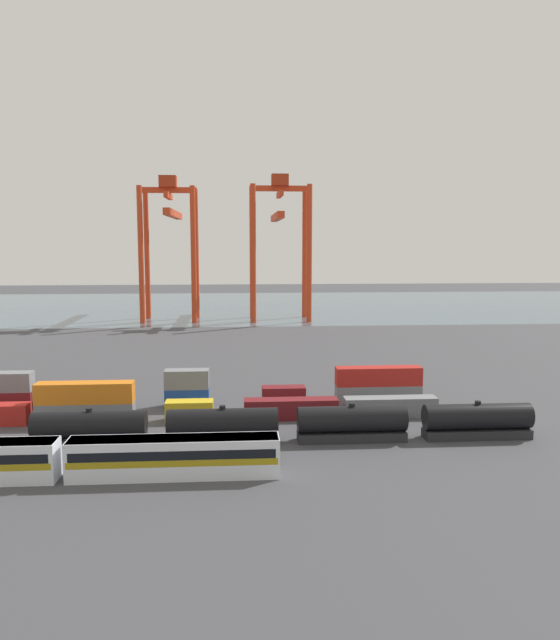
{
  "coord_description": "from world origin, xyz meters",
  "views": [
    {
      "loc": [
        1.7,
        -80.92,
        22.77
      ],
      "look_at": [
        8.71,
        19.59,
        9.95
      ],
      "focal_mm": 34.71,
      "sensor_mm": 36.0,
      "label": 1
    }
  ],
  "objects_px": {
    "shipping_container_5": "(390,407)",
    "shipping_container_12": "(378,394)",
    "shipping_container_4": "(291,409)",
    "gantry_crane_west": "(170,231)",
    "gantry_crane_central": "(279,231)",
    "shipping_container_3": "(189,411)",
    "freight_tank_row": "(288,424)",
    "passenger_train": "(62,458)"
  },
  "relations": [
    {
      "from": "shipping_container_5",
      "to": "shipping_container_12",
      "type": "bearing_deg",
      "value": 90.1
    },
    {
      "from": "shipping_container_12",
      "to": "shipping_container_4",
      "type": "bearing_deg",
      "value": -152.12
    },
    {
      "from": "gantry_crane_west",
      "to": "gantry_crane_central",
      "type": "height_order",
      "value": "gantry_crane_central"
    },
    {
      "from": "shipping_container_3",
      "to": "gantry_crane_west",
      "type": "relative_size",
      "value": 0.15
    },
    {
      "from": "shipping_container_12",
      "to": "gantry_crane_central",
      "type": "height_order",
      "value": "gantry_crane_central"
    },
    {
      "from": "shipping_container_5",
      "to": "gantry_crane_central",
      "type": "distance_m",
      "value": 108.24
    },
    {
      "from": "gantry_crane_west",
      "to": "freight_tank_row",
      "type": "bearing_deg",
      "value": -77.82
    },
    {
      "from": "gantry_crane_central",
      "to": "shipping_container_3",
      "type": "bearing_deg",
      "value": -100.09
    },
    {
      "from": "gantry_crane_central",
      "to": "shipping_container_12",
      "type": "bearing_deg",
      "value": -85.74
    },
    {
      "from": "passenger_train",
      "to": "shipping_container_3",
      "type": "relative_size",
      "value": 6.9
    },
    {
      "from": "gantry_crane_west",
      "to": "gantry_crane_central",
      "type": "bearing_deg",
      "value": -1.05
    },
    {
      "from": "passenger_train",
      "to": "gantry_crane_west",
      "type": "relative_size",
      "value": 1.01
    },
    {
      "from": "shipping_container_12",
      "to": "gantry_crane_west",
      "type": "height_order",
      "value": "gantry_crane_west"
    },
    {
      "from": "shipping_container_4",
      "to": "gantry_crane_central",
      "type": "relative_size",
      "value": 0.29
    },
    {
      "from": "shipping_container_5",
      "to": "gantry_crane_west",
      "type": "bearing_deg",
      "value": 110.28
    },
    {
      "from": "shipping_container_4",
      "to": "passenger_train",
      "type": "bearing_deg",
      "value": -141.23
    },
    {
      "from": "passenger_train",
      "to": "shipping_container_5",
      "type": "bearing_deg",
      "value": 27.39
    },
    {
      "from": "freight_tank_row",
      "to": "shipping_container_3",
      "type": "relative_size",
      "value": 9.4
    },
    {
      "from": "passenger_train",
      "to": "shipping_container_12",
      "type": "relative_size",
      "value": 3.45
    },
    {
      "from": "freight_tank_row",
      "to": "gantry_crane_central",
      "type": "relative_size",
      "value": 1.36
    },
    {
      "from": "freight_tank_row",
      "to": "shipping_container_4",
      "type": "distance_m",
      "value": 9.49
    },
    {
      "from": "gantry_crane_central",
      "to": "shipping_container_4",
      "type": "bearing_deg",
      "value": -93.09
    },
    {
      "from": "freight_tank_row",
      "to": "gantry_crane_central",
      "type": "height_order",
      "value": "gantry_crane_central"
    },
    {
      "from": "shipping_container_5",
      "to": "shipping_container_12",
      "type": "xyz_separation_m",
      "value": [
        -0.01,
        6.89,
        0.0
      ]
    },
    {
      "from": "shipping_container_5",
      "to": "gantry_crane_central",
      "type": "height_order",
      "value": "gantry_crane_central"
    },
    {
      "from": "shipping_container_3",
      "to": "shipping_container_5",
      "type": "distance_m",
      "value": 26.06
    },
    {
      "from": "freight_tank_row",
      "to": "shipping_container_12",
      "type": "relative_size",
      "value": 4.69
    },
    {
      "from": "shipping_container_4",
      "to": "gantry_crane_central",
      "type": "xyz_separation_m",
      "value": [
        5.69,
        105.19,
        24.41
      ]
    },
    {
      "from": "shipping_container_12",
      "to": "gantry_crane_central",
      "type": "xyz_separation_m",
      "value": [
        -7.33,
        98.31,
        24.41
      ]
    },
    {
      "from": "shipping_container_5",
      "to": "gantry_crane_west",
      "type": "relative_size",
      "value": 0.29
    },
    {
      "from": "shipping_container_4",
      "to": "gantry_crane_central",
      "type": "distance_m",
      "value": 108.14
    },
    {
      "from": "shipping_container_12",
      "to": "gantry_crane_west",
      "type": "xyz_separation_m",
      "value": [
        -39.07,
        98.89,
        24.41
      ]
    },
    {
      "from": "shipping_container_5",
      "to": "gantry_crane_west",
      "type": "xyz_separation_m",
      "value": [
        -39.08,
        105.78,
        24.41
      ]
    },
    {
      "from": "shipping_container_3",
      "to": "shipping_container_12",
      "type": "height_order",
      "value": "same"
    },
    {
      "from": "shipping_container_4",
      "to": "shipping_container_5",
      "type": "relative_size",
      "value": 1.0
    },
    {
      "from": "gantry_crane_central",
      "to": "passenger_train",
      "type": "bearing_deg",
      "value": -103.31
    },
    {
      "from": "freight_tank_row",
      "to": "gantry_crane_west",
      "type": "height_order",
      "value": "gantry_crane_west"
    },
    {
      "from": "shipping_container_12",
      "to": "passenger_train",
      "type": "bearing_deg",
      "value": -144.78
    },
    {
      "from": "shipping_container_4",
      "to": "shipping_container_12",
      "type": "bearing_deg",
      "value": 27.88
    },
    {
      "from": "passenger_train",
      "to": "shipping_container_4",
      "type": "relative_size",
      "value": 3.45
    },
    {
      "from": "shipping_container_4",
      "to": "gantry_crane_west",
      "type": "height_order",
      "value": "gantry_crane_west"
    },
    {
      "from": "shipping_container_4",
      "to": "shipping_container_12",
      "type": "relative_size",
      "value": 1.0
    }
  ]
}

